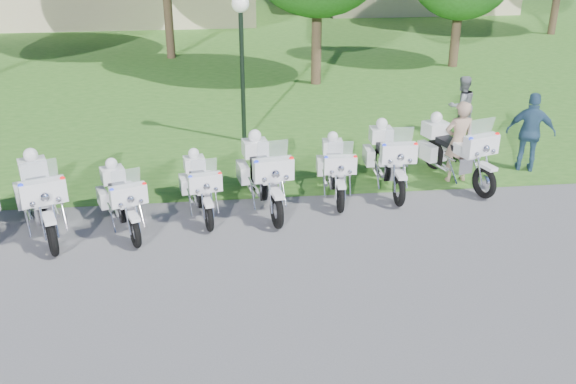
{
  "coord_description": "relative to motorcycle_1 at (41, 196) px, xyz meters",
  "views": [
    {
      "loc": [
        -1.12,
        -9.84,
        5.98
      ],
      "look_at": [
        0.11,
        1.2,
        0.95
      ],
      "focal_mm": 40.0,
      "sensor_mm": 36.0,
      "label": 1
    }
  ],
  "objects": [
    {
      "name": "ground",
      "position": [
        4.68,
        -2.01,
        -0.74
      ],
      "size": [
        100.0,
        100.0,
        0.0
      ],
      "primitive_type": "plane",
      "color": "#5A5A5F",
      "rests_on": "ground"
    },
    {
      "name": "grass_lawn",
      "position": [
        4.68,
        24.99,
        -0.74
      ],
      "size": [
        100.0,
        48.0,
        0.01
      ],
      "primitive_type": "cube",
      "color": "#306821",
      "rests_on": "ground"
    },
    {
      "name": "motorcycle_1",
      "position": [
        0.0,
        0.0,
        0.0
      ],
      "size": [
        1.45,
        2.53,
        1.78
      ],
      "rotation": [
        0.0,
        0.0,
        3.5
      ],
      "color": "black",
      "rests_on": "ground"
    },
    {
      "name": "motorcycle_2",
      "position": [
        1.55,
        -0.02,
        -0.12
      ],
      "size": [
        1.21,
        2.14,
        1.5
      ],
      "rotation": [
        0.0,
        0.0,
        3.49
      ],
      "color": "black",
      "rests_on": "ground"
    },
    {
      "name": "motorcycle_3",
      "position": [
        3.09,
        0.49,
        -0.14
      ],
      "size": [
        0.95,
        2.14,
        1.45
      ],
      "rotation": [
        0.0,
        0.0,
        3.32
      ],
      "color": "black",
      "rests_on": "ground"
    },
    {
      "name": "motorcycle_4",
      "position": [
        4.43,
        0.67,
        -0.01
      ],
      "size": [
        1.11,
        2.61,
        1.76
      ],
      "rotation": [
        0.0,
        0.0,
        3.3
      ],
      "color": "black",
      "rests_on": "ground"
    },
    {
      "name": "motorcycle_5",
      "position": [
        6.06,
        1.08,
        -0.12
      ],
      "size": [
        0.81,
        2.23,
        1.5
      ],
      "rotation": [
        0.0,
        0.0,
        3.08
      ],
      "color": "black",
      "rests_on": "ground"
    },
    {
      "name": "motorcycle_6",
      "position": [
        7.32,
        1.38,
        -0.04
      ],
      "size": [
        0.83,
        2.51,
        1.69
      ],
      "rotation": [
        0.0,
        0.0,
        3.13
      ],
      "color": "black",
      "rests_on": "ground"
    },
    {
      "name": "motorcycle_7",
      "position": [
        8.95,
        1.55,
        -0.01
      ],
      "size": [
        1.35,
        2.52,
        1.75
      ],
      "rotation": [
        0.0,
        0.0,
        3.45
      ],
      "color": "black",
      "rests_on": "ground"
    },
    {
      "name": "lamp_post",
      "position": [
        4.2,
        4.8,
        2.2
      ],
      "size": [
        0.44,
        0.44,
        3.88
      ],
      "color": "black",
      "rests_on": "ground"
    },
    {
      "name": "bystander_a",
      "position": [
        8.99,
        1.49,
        0.22
      ],
      "size": [
        0.73,
        0.5,
        1.92
      ],
      "primitive_type": "imported",
      "rotation": [
        0.0,
        0.0,
        3.21
      ],
      "color": "#A0816C",
      "rests_on": "ground"
    },
    {
      "name": "bystander_b",
      "position": [
        10.23,
        4.65,
        0.09
      ],
      "size": [
        0.94,
        0.81,
        1.67
      ],
      "primitive_type": "imported",
      "rotation": [
        0.0,
        0.0,
        -2.89
      ],
      "color": "slate",
      "rests_on": "ground"
    },
    {
      "name": "bystander_c",
      "position": [
        10.93,
        1.94,
        0.22
      ],
      "size": [
        1.22,
        0.86,
        1.93
      ],
      "primitive_type": "imported",
      "rotation": [
        0.0,
        0.0,
        2.75
      ],
      "color": "#2E506F",
      "rests_on": "ground"
    }
  ]
}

